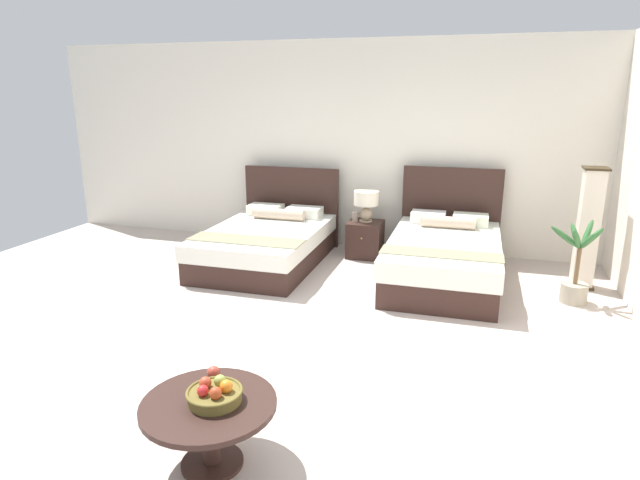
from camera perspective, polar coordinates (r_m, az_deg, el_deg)
name	(u,v)px	position (r m, az deg, el deg)	size (l,w,h in m)	color
ground_plane	(301,338)	(5.01, -2.02, -10.45)	(9.85, 9.95, 0.02)	#BEAEA4
wall_back	(373,147)	(7.60, 5.68, 9.91)	(9.85, 0.12, 2.87)	silver
bed_near_window	(268,242)	(7.01, -5.63, -0.23)	(1.40, 2.12, 1.13)	#321F19
bed_near_corner	(444,256)	(6.52, 13.12, -1.64)	(1.30, 2.18, 1.22)	#321F19
nightstand	(365,239)	(7.28, 4.85, 0.10)	(0.46, 0.46, 0.49)	#321F19
table_lamp	(366,201)	(7.18, 4.98, 4.14)	(0.33, 0.33, 0.42)	tan
vase	(355,217)	(7.19, 3.77, 2.48)	(0.07, 0.07, 0.13)	gray
coffee_table	(209,416)	(3.39, -11.74, -17.93)	(0.81, 0.81, 0.43)	#321F19
fruit_bowl	(215,394)	(3.31, -11.20, -15.81)	(0.33, 0.33, 0.14)	brown
loose_apple	(214,372)	(3.55, -11.31, -13.70)	(0.08, 0.08, 0.08)	#B74032
floor_lamp_corner	(588,229)	(6.72, 26.72, 1.08)	(0.26, 0.26, 1.39)	#332716
potted_palm	(576,276)	(6.29, 25.67, -3.50)	(0.55, 0.46, 0.90)	gray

